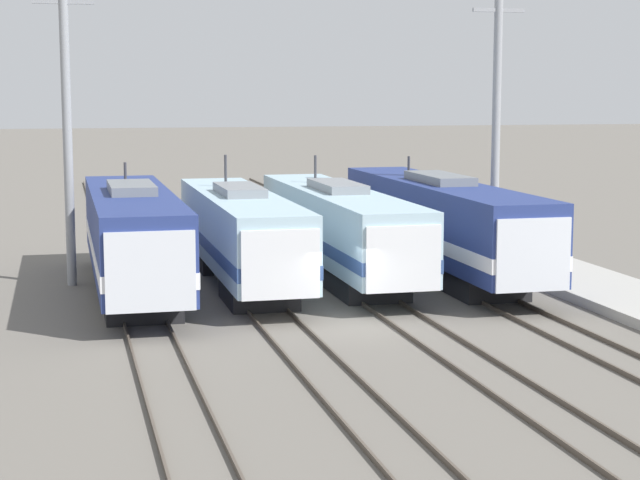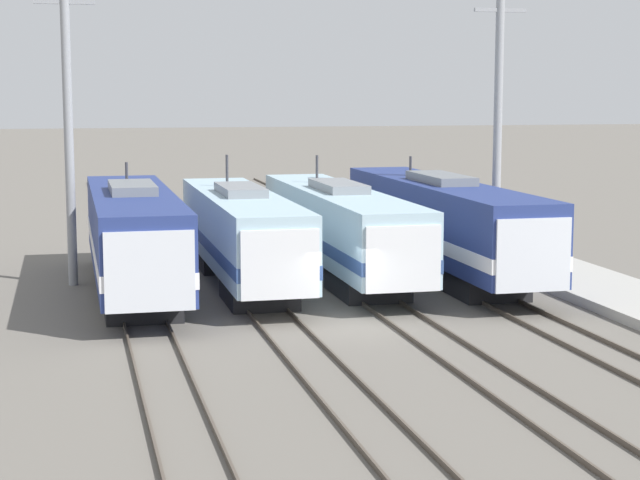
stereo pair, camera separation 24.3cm
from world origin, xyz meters
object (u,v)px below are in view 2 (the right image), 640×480
Objects in this scene: locomotive_center_right at (342,229)px; catenary_tower_left at (68,123)px; locomotive_far_left at (134,239)px; locomotive_center_left at (243,235)px; catenary_tower_right at (498,120)px; locomotive_far_right at (445,225)px.

catenary_tower_left reaches higher than locomotive_center_right.
locomotive_center_right reaches higher than locomotive_far_left.
catenary_tower_right reaches higher than locomotive_center_left.
locomotive_center_right is at bearing 172.50° from locomotive_far_right.
locomotive_far_left is at bearing -174.02° from locomotive_far_right.
locomotive_center_left is at bearing -166.79° from locomotive_center_right.
locomotive_far_left is 5.71m from catenary_tower_left.
locomotive_far_right is 1.48× the size of catenary_tower_left.
catenary_tower_left and catenary_tower_right have the same top height.
catenary_tower_right reaches higher than locomotive_far_left.
catenary_tower_left is at bearing 174.44° from locomotive_far_right.
locomotive_far_right is at bearing -5.56° from catenary_tower_left.
locomotive_far_left is at bearing -167.43° from locomotive_center_right.
catenary_tower_right reaches higher than locomotive_center_right.
catenary_tower_right is at bearing 10.15° from locomotive_far_left.
locomotive_center_left reaches higher than locomotive_far_left.
locomotive_center_left reaches higher than locomotive_center_right.
catenary_tower_right is at bearing 0.00° from catenary_tower_left.
locomotive_far_right is (4.36, -0.57, 0.14)m from locomotive_center_right.
locomotive_center_right is 11.95m from catenary_tower_left.
locomotive_center_left reaches higher than locomotive_far_right.
locomotive_far_left is at bearing -168.07° from locomotive_center_left.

